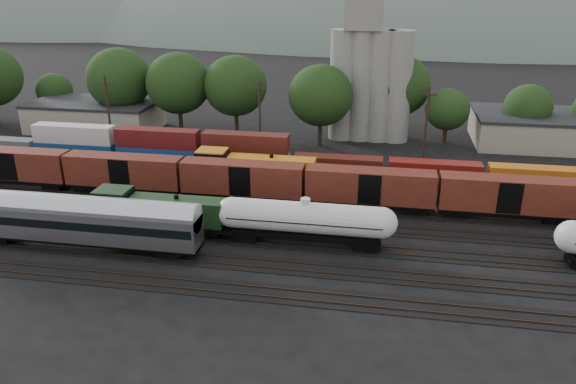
% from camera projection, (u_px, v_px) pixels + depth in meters
% --- Properties ---
extents(ground, '(600.00, 600.00, 0.00)m').
position_uv_depth(ground, '(322.00, 226.00, 63.19)').
color(ground, black).
extents(tracks, '(180.00, 33.20, 0.20)m').
position_uv_depth(tracks, '(322.00, 225.00, 63.17)').
color(tracks, black).
rests_on(tracks, ground).
extents(green_locomotive, '(17.16, 3.03, 4.54)m').
position_uv_depth(green_locomotive, '(151.00, 211.00, 60.57)').
color(green_locomotive, black).
rests_on(green_locomotive, ground).
extents(tank_car_a, '(18.79, 3.36, 4.92)m').
position_uv_depth(tank_car_a, '(305.00, 219.00, 57.73)').
color(tank_car_a, silver).
rests_on(tank_car_a, ground).
extents(passenger_coach, '(24.91, 3.07, 5.66)m').
position_uv_depth(passenger_coach, '(80.00, 219.00, 56.54)').
color(passenger_coach, silver).
rests_on(passenger_coach, ground).
extents(orange_locomotive, '(18.90, 3.15, 4.73)m').
position_uv_depth(orange_locomotive, '(247.00, 169.00, 73.14)').
color(orange_locomotive, black).
rests_on(orange_locomotive, ground).
extents(boxcar_string, '(169.00, 2.90, 4.20)m').
position_uv_depth(boxcar_string, '(370.00, 187.00, 65.81)').
color(boxcar_string, black).
rests_on(boxcar_string, ground).
extents(container_wall, '(165.60, 2.60, 5.80)m').
position_uv_depth(container_wall, '(287.00, 161.00, 77.13)').
color(container_wall, black).
rests_on(container_wall, ground).
extents(grain_silo, '(13.40, 5.00, 29.00)m').
position_uv_depth(grain_silo, '(370.00, 72.00, 91.47)').
color(grain_silo, gray).
rests_on(grain_silo, ground).
extents(industrial_sheds, '(119.38, 17.26, 5.10)m').
position_uv_depth(industrial_sheds, '(387.00, 126.00, 93.45)').
color(industrial_sheds, '#9E937F').
rests_on(industrial_sheds, ground).
extents(tree_band, '(162.01, 21.52, 14.49)m').
position_uv_depth(tree_band, '(312.00, 88.00, 94.03)').
color(tree_band, black).
rests_on(tree_band, ground).
extents(utility_poles, '(122.20, 0.36, 12.00)m').
position_uv_depth(utility_poles, '(341.00, 123.00, 81.04)').
color(utility_poles, black).
rests_on(utility_poles, ground).
extents(distant_hills, '(860.00, 286.00, 130.00)m').
position_uv_depth(distant_hills, '(421.00, 64.00, 304.93)').
color(distant_hills, '#59665B').
rests_on(distant_hills, ground).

